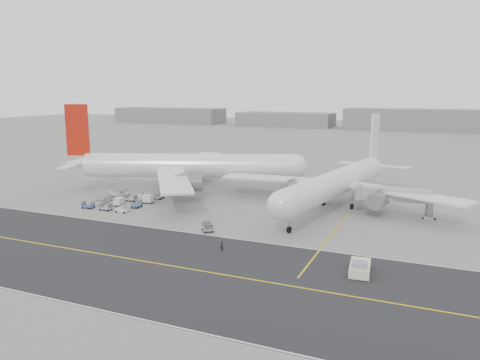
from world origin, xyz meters
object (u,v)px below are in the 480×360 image
at_px(airliner_a, 184,166).
at_px(pushback_tug, 360,268).
at_px(jet_bridge, 395,196).
at_px(ground_crew_a, 222,247).
at_px(airliner_b, 338,182).

bearing_deg(airliner_a, pushback_tug, -148.64).
bearing_deg(airliner_a, jet_bridge, -116.71).
bearing_deg(ground_crew_a, airliner_a, 144.86).
distance_m(airliner_a, pushback_tug, 66.90).
xyz_separation_m(airliner_a, pushback_tug, (52.52, -41.07, -5.58)).
distance_m(pushback_tug, jet_bridge, 35.49).
xyz_separation_m(airliner_a, jet_bridge, (53.95, -5.77, -2.23)).
relative_size(airliner_b, pushback_tug, 7.36).
relative_size(airliner_a, airliner_b, 1.08).
bearing_deg(airliner_a, ground_crew_a, -163.86).
relative_size(airliner_a, pushback_tug, 7.96).
xyz_separation_m(airliner_b, ground_crew_a, (-11.18, -37.10, -4.90)).
bearing_deg(ground_crew_a, jet_bridge, 73.66).
distance_m(airliner_b, ground_crew_a, 39.05).
bearing_deg(airliner_b, pushback_tug, -63.24).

